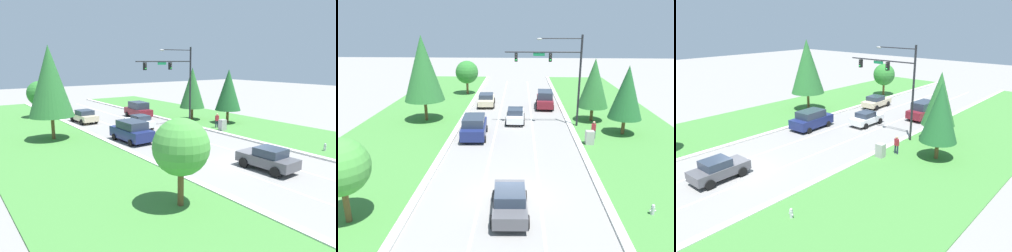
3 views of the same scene
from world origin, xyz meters
TOP-DOWN VIEW (x-y plane):
  - ground_plane at (0.00, 0.00)m, footprint 160.00×160.00m
  - curb_strip_right at (5.65, 0.00)m, footprint 0.50×90.00m
  - curb_strip_left at (-5.65, 0.00)m, footprint 0.50×90.00m
  - lane_stripe_inner_left at (-1.80, 0.00)m, footprint 0.14×81.00m
  - lane_stripe_inner_right at (1.80, 0.00)m, footprint 0.14×81.00m
  - traffic_signal_mast at (4.33, 14.52)m, footprint 7.39×0.41m
  - graphite_sedan at (0.02, -1.72)m, footprint 2.12×4.25m
  - navy_suv at (-3.66, 10.92)m, footprint 2.46×4.83m
  - burgundy_suv at (3.58, 22.07)m, footprint 2.31×4.77m
  - white_sedan at (0.05, 15.74)m, footprint 1.95×4.18m
  - champagne_sedan at (-3.72, 22.72)m, footprint 2.28×4.62m
  - utility_cabinet at (6.52, 9.26)m, footprint 0.70×0.60m
  - pedestrian at (7.14, 10.76)m, footprint 0.41×0.28m
  - fire_hydrant at (7.83, -1.49)m, footprint 0.34×0.20m
  - conifer_near_right_tree at (8.11, 16.33)m, footprint 3.14×3.14m
  - oak_near_left_tree at (-8.45, -2.83)m, footprint 2.96×2.96m
  - conifer_far_right_tree at (10.18, 12.12)m, footprint 3.04×3.04m
  - oak_far_left_tree at (-7.13, 29.28)m, footprint 3.24×3.24m
  - conifer_mid_left_tree at (-9.46, 15.81)m, footprint 4.15×4.15m

SIDE VIEW (x-z plane):
  - ground_plane at x=0.00m, z-range 0.00..0.00m
  - lane_stripe_inner_left at x=-1.80m, z-range 0.00..0.01m
  - lane_stripe_inner_right at x=1.80m, z-range 0.00..0.01m
  - curb_strip_right at x=5.65m, z-range 0.00..0.15m
  - curb_strip_left at x=-5.65m, z-range 0.00..0.15m
  - fire_hydrant at x=7.83m, z-range -0.01..0.69m
  - utility_cabinet at x=6.52m, z-range 0.00..1.26m
  - white_sedan at x=0.05m, z-range 0.01..1.53m
  - champagne_sedan at x=-3.72m, z-range 0.02..1.58m
  - graphite_sedan at x=0.02m, z-range 0.02..1.63m
  - pedestrian at x=7.14m, z-range 0.09..1.78m
  - navy_suv at x=-3.66m, z-range 0.01..1.99m
  - burgundy_suv at x=3.58m, z-range 0.01..2.09m
  - oak_near_left_tree at x=-8.45m, z-range 0.85..5.55m
  - oak_far_left_tree at x=-7.13m, z-range 0.80..5.65m
  - conifer_far_right_tree at x=10.18m, z-range 0.80..7.30m
  - conifer_near_right_tree at x=8.11m, z-range 0.79..7.43m
  - conifer_mid_left_tree at x=-9.46m, z-range 1.13..10.04m
  - traffic_signal_mast at x=4.33m, z-range 1.41..10.40m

